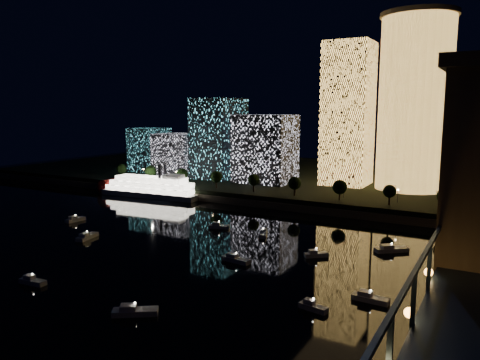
# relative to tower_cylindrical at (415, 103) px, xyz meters

# --- Properties ---
(ground) EXTENTS (520.00, 520.00, 0.00)m
(ground) POSITION_rel_tower_cylindrical_xyz_m (-30.50, -131.21, -45.07)
(ground) COLOR black
(ground) RESTS_ON ground
(far_bank) EXTENTS (420.00, 160.00, 5.00)m
(far_bank) POSITION_rel_tower_cylindrical_xyz_m (-30.50, 28.79, -42.57)
(far_bank) COLOR black
(far_bank) RESTS_ON ground
(seawall) EXTENTS (420.00, 6.00, 3.00)m
(seawall) POSITION_rel_tower_cylindrical_xyz_m (-30.50, -49.21, -43.57)
(seawall) COLOR #6B5E4C
(seawall) RESTS_ON ground
(tower_cylindrical) EXTENTS (34.00, 34.00, 79.89)m
(tower_cylindrical) POSITION_rel_tower_cylindrical_xyz_m (0.00, 0.00, 0.00)
(tower_cylindrical) COLOR #EEAD4C
(tower_cylindrical) RESTS_ON far_bank
(tower_rectangular) EXTENTS (21.78, 21.78, 69.29)m
(tower_rectangular) POSITION_rel_tower_cylindrical_xyz_m (-30.81, -0.61, -5.42)
(tower_rectangular) COLOR #EEAD4C
(tower_rectangular) RESTS_ON far_bank
(midrise_blocks) EXTENTS (103.45, 29.14, 43.02)m
(midrise_blocks) POSITION_rel_tower_cylindrical_xyz_m (-100.51, -12.28, -22.79)
(midrise_blocks) COLOR white
(midrise_blocks) RESTS_ON far_bank
(riverboat) EXTENTS (56.22, 15.98, 16.72)m
(riverboat) POSITION_rel_tower_cylindrical_xyz_m (-113.36, -54.51, -40.78)
(riverboat) COLOR silver
(riverboat) RESTS_ON ground
(motorboats) EXTENTS (121.96, 79.03, 2.78)m
(motorboats) POSITION_rel_tower_cylindrical_xyz_m (-36.03, -121.44, -44.26)
(motorboats) COLOR silver
(motorboats) RESTS_ON ground
(esplanade_trees) EXTENTS (165.83, 6.12, 8.56)m
(esplanade_trees) POSITION_rel_tower_cylindrical_xyz_m (-59.68, -43.21, -34.61)
(esplanade_trees) COLOR black
(esplanade_trees) RESTS_ON far_bank
(street_lamps) EXTENTS (132.70, 0.70, 5.65)m
(street_lamps) POSITION_rel_tower_cylindrical_xyz_m (-64.50, -37.21, -36.05)
(street_lamps) COLOR black
(street_lamps) RESTS_ON far_bank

